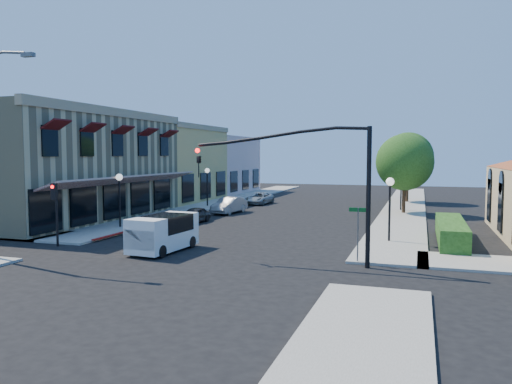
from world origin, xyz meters
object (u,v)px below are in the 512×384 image
(lamppost_left_near, at_px, (119,187))
(parked_car_b, at_px, (229,205))
(lamppost_right_far, at_px, (401,179))
(parked_car_d, at_px, (259,198))
(street_name_sign, at_px, (358,226))
(lamppost_left_far, at_px, (207,177))
(white_van, at_px, (163,231))
(signal_mast_arm, at_px, (318,171))
(secondary_signal, at_px, (55,203))
(parked_car_c, at_px, (231,202))
(street_tree_a, at_px, (405,162))
(lamppost_right_near, at_px, (390,193))
(street_tree_b, at_px, (408,157))
(parked_car_a, at_px, (195,215))

(lamppost_left_near, xyz_separation_m, parked_car_b, (3.70, 10.04, -2.07))
(lamppost_right_far, relative_size, parked_car_d, 0.88)
(street_name_sign, height_order, lamppost_left_far, lamppost_left_far)
(white_van, bearing_deg, parked_car_b, 99.79)
(signal_mast_arm, relative_size, secondary_signal, 2.41)
(parked_car_b, bearing_deg, parked_car_c, 116.49)
(street_tree_a, xyz_separation_m, parked_car_c, (-15.00, -0.02, -3.66))
(lamppost_left_far, distance_m, parked_car_b, 5.80)
(parked_car_c, bearing_deg, street_name_sign, -50.73)
(lamppost_right_near, bearing_deg, lamppost_right_far, 90.00)
(secondary_signal, bearing_deg, lamppost_right_near, 21.78)
(street_tree_b, bearing_deg, lamppost_left_far, -149.97)
(lamppost_left_far, distance_m, parked_car_a, 10.80)
(street_name_sign, bearing_deg, lamppost_right_far, 87.37)
(parked_car_d, bearing_deg, parked_car_a, -86.89)
(lamppost_left_near, height_order, parked_car_a, lamppost_left_near)
(signal_mast_arm, height_order, lamppost_right_far, signal_mast_arm)
(street_tree_a, relative_size, lamppost_right_far, 1.82)
(street_tree_a, xyz_separation_m, lamppost_right_near, (-0.30, -14.00, -1.46))
(parked_car_a, relative_size, parked_car_b, 0.79)
(signal_mast_arm, relative_size, lamppost_left_near, 2.24)
(street_tree_a, height_order, signal_mast_arm, street_tree_a)
(lamppost_right_near, bearing_deg, parked_car_c, 136.43)
(street_tree_a, distance_m, signal_mast_arm, 20.71)
(lamppost_right_far, distance_m, parked_car_d, 13.62)
(street_tree_b, relative_size, parked_car_b, 1.73)
(lamppost_right_near, xyz_separation_m, parked_car_b, (-13.30, 10.04, -2.07))
(parked_car_c, bearing_deg, parked_car_d, 75.35)
(street_tree_a, relative_size, parked_car_a, 2.01)
(street_tree_a, height_order, parked_car_a, street_tree_a)
(lamppost_left_near, relative_size, parked_car_a, 1.11)
(secondary_signal, distance_m, parked_car_c, 20.73)
(street_tree_b, bearing_deg, street_name_sign, -92.50)
(white_van, xyz_separation_m, parked_car_a, (-3.02, 10.04, -0.49))
(parked_car_a, bearing_deg, street_name_sign, -36.90)
(secondary_signal, xyz_separation_m, lamppost_right_near, (16.50, 6.59, 0.42))
(street_tree_b, relative_size, secondary_signal, 2.11)
(lamppost_left_near, xyz_separation_m, lamppost_right_far, (17.00, 16.00, 0.00))
(street_name_sign, xyz_separation_m, parked_car_c, (-13.70, 19.78, -1.16))
(signal_mast_arm, relative_size, lamppost_left_far, 2.24)
(lamppost_left_far, distance_m, white_van, 21.13)
(street_tree_a, distance_m, parked_car_d, 14.63)
(street_name_sign, bearing_deg, parked_car_c, 124.70)
(signal_mast_arm, distance_m, secondary_signal, 13.97)
(lamppost_left_far, xyz_separation_m, parked_car_c, (2.30, -0.02, -2.20))
(street_tree_b, distance_m, signal_mast_arm, 30.65)
(secondary_signal, xyz_separation_m, parked_car_a, (2.95, 10.59, -1.77))
(parked_car_d, bearing_deg, signal_mast_arm, -62.37)
(lamppost_left_near, relative_size, white_van, 0.86)
(lamppost_right_near, relative_size, white_van, 0.86)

